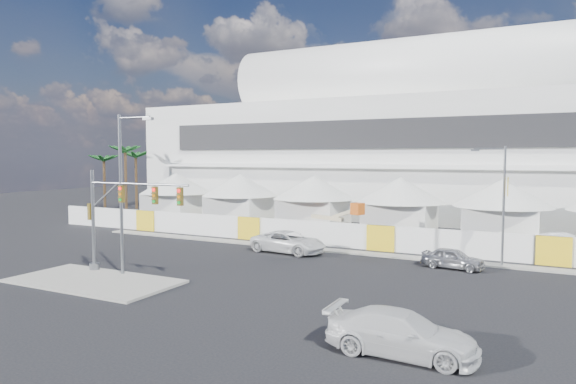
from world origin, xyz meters
The scene contains 14 objects.
ground centered at (0.00, 0.00, 0.00)m, with size 160.00×160.00×0.00m, color black.
median_island centered at (-6.00, -3.00, 0.07)m, with size 10.00×5.00×0.15m, color gray.
stadium centered at (8.71, 41.50, 9.45)m, with size 80.00×24.80×21.98m.
tent_row centered at (0.50, 24.00, 3.15)m, with size 53.40×8.40×5.40m.
hoarding_fence centered at (6.00, 14.50, 1.00)m, with size 70.00×0.25×2.00m, color white.
palm_cluster centered at (-33.46, 29.50, 6.88)m, with size 10.60×10.60×8.55m.
sedan_silver centered at (12.10, 10.42, 0.68)m, with size 4.00×1.61×1.36m, color #A8AAAD.
pickup_curb centered at (-0.09, 10.51, 0.82)m, with size 5.88×2.71×1.63m, color silver.
pickup_near centered at (12.88, -5.68, 0.82)m, with size 5.64×2.29×1.64m, color silver.
lot_car_a centered at (18.62, 19.51, 0.77)m, with size 4.70×1.64×1.55m, color silver.
traffic_mast centered at (-6.32, -1.00, 3.71)m, with size 7.94×0.62×6.38m.
streetlight_median centered at (-5.46, -1.01, 5.75)m, with size 2.70×0.27×9.75m.
streetlight_curb centered at (14.76, 12.50, 4.68)m, with size 2.39×0.54×8.06m.
boom_lift centered at (-0.26, 17.95, 0.94)m, with size 7.13×2.70×3.49m.
Camera 1 is at (17.60, -24.18, 7.38)m, focal length 32.00 mm.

